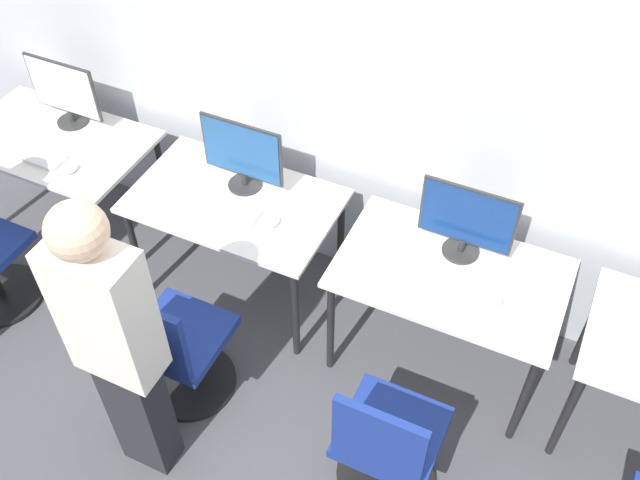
{
  "coord_description": "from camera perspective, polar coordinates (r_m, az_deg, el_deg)",
  "views": [
    {
      "loc": [
        0.99,
        -1.97,
        3.32
      ],
      "look_at": [
        0.0,
        0.14,
        0.87
      ],
      "focal_mm": 40.0,
      "sensor_mm": 36.0,
      "label": 1
    }
  ],
  "objects": [
    {
      "name": "ground_plane",
      "position": [
        3.98,
        -0.85,
        -9.97
      ],
      "size": [
        20.0,
        20.0,
        0.0
      ],
      "primitive_type": "plane",
      "color": "#4C4C51"
    },
    {
      "name": "wall_back",
      "position": [
        3.52,
        4.78,
        13.26
      ],
      "size": [
        12.0,
        0.05,
        2.8
      ],
      "color": "#B7BCC1",
      "rests_on": "ground_plane"
    },
    {
      "name": "desk_far_left",
      "position": [
        4.51,
        -20.28,
        6.77
      ],
      "size": [
        1.1,
        0.68,
        0.72
      ],
      "color": "silver",
      "rests_on": "ground_plane"
    },
    {
      "name": "monitor_far_left",
      "position": [
        4.44,
        -19.78,
        11.1
      ],
      "size": [
        0.47,
        0.19,
        0.41
      ],
      "color": "#2D2D2D",
      "rests_on": "desk_far_left"
    },
    {
      "name": "keyboard_far_left",
      "position": [
        4.37,
        -21.94,
        6.36
      ],
      "size": [
        0.38,
        0.13,
        0.02
      ],
      "color": "silver",
      "rests_on": "desk_far_left"
    },
    {
      "name": "mouse_far_left",
      "position": [
        4.19,
        -19.26,
        5.39
      ],
      "size": [
        0.06,
        0.09,
        0.03
      ],
      "color": "silver",
      "rests_on": "desk_far_left"
    },
    {
      "name": "desk_left",
      "position": [
        3.88,
        -6.81,
        2.38
      ],
      "size": [
        1.1,
        0.68,
        0.72
      ],
      "color": "silver",
      "rests_on": "ground_plane"
    },
    {
      "name": "monitor_left",
      "position": [
        3.76,
        -6.24,
        6.82
      ],
      "size": [
        0.47,
        0.19,
        0.41
      ],
      "color": "#2D2D2D",
      "rests_on": "desk_left"
    },
    {
      "name": "keyboard_left",
      "position": [
        3.76,
        -7.67,
        2.42
      ],
      "size": [
        0.38,
        0.13,
        0.02
      ],
      "color": "silver",
      "rests_on": "desk_left"
    },
    {
      "name": "mouse_left",
      "position": [
        3.66,
        -3.75,
        1.47
      ],
      "size": [
        0.06,
        0.09,
        0.03
      ],
      "color": "silver",
      "rests_on": "desk_left"
    },
    {
      "name": "office_chair_left",
      "position": [
        3.66,
        -11.4,
        -8.7
      ],
      "size": [
        0.48,
        0.48,
        0.9
      ],
      "color": "black",
      "rests_on": "ground_plane"
    },
    {
      "name": "person_left",
      "position": [
        3.04,
        -15.97,
        -7.94
      ],
      "size": [
        0.36,
        0.22,
        1.7
      ],
      "color": "#232328",
      "rests_on": "ground_plane"
    },
    {
      "name": "desk_right",
      "position": [
        3.56,
        10.27,
        -3.38
      ],
      "size": [
        1.1,
        0.68,
        0.72
      ],
      "color": "silver",
      "rests_on": "ground_plane"
    },
    {
      "name": "monitor_right",
      "position": [
        3.45,
        11.67,
        1.53
      ],
      "size": [
        0.47,
        0.19,
        0.41
      ],
      "color": "#2D2D2D",
      "rests_on": "desk_right"
    },
    {
      "name": "keyboard_right",
      "position": [
        3.44,
        10.06,
        -3.33
      ],
      "size": [
        0.38,
        0.13,
        0.02
      ],
      "color": "silver",
      "rests_on": "desk_right"
    },
    {
      "name": "mouse_right",
      "position": [
        3.4,
        13.88,
        -4.81
      ],
      "size": [
        0.06,
        0.09,
        0.03
      ],
      "color": "silver",
      "rests_on": "desk_right"
    },
    {
      "name": "office_chair_right",
      "position": [
        3.33,
        5.34,
        -16.3
      ],
      "size": [
        0.48,
        0.48,
        0.9
      ],
      "color": "black",
      "rests_on": "ground_plane"
    }
  ]
}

